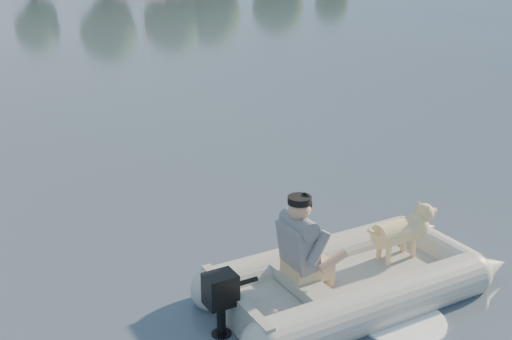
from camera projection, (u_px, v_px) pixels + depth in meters
water at (325, 292)px, 7.77m from camera, size 160.00×160.00×0.00m
dinghy at (356, 244)px, 7.56m from camera, size 4.87×3.17×1.48m
man at (300, 242)px, 7.19m from camera, size 0.81×0.70×1.16m
dog at (397, 236)px, 7.95m from camera, size 1.01×0.40×0.67m
outboard_motor at (221, 308)px, 6.84m from camera, size 0.46×0.33×0.84m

